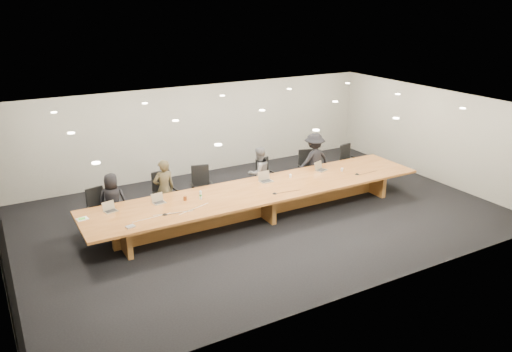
{
  "coord_description": "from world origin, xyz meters",
  "views": [
    {
      "loc": [
        -5.91,
        -10.22,
        5.29
      ],
      "look_at": [
        0.0,
        0.3,
        1.0
      ],
      "focal_mm": 35.0,
      "sensor_mm": 36.0,
      "label": 1
    }
  ],
  "objects": [
    {
      "name": "lime_gadget",
      "position": [
        -4.36,
        0.3,
        0.78
      ],
      "size": [
        0.14,
        0.09,
        0.02
      ],
      "primitive_type": "cube",
      "rotation": [
        0.0,
        0.0,
        -0.08
      ],
      "color": "#58CF37",
      "rests_on": "notepad"
    },
    {
      "name": "chair_far_left",
      "position": [
        -3.78,
        1.24,
        0.52
      ],
      "size": [
        0.63,
        0.63,
        1.04
      ],
      "primitive_type": null,
      "rotation": [
        0.0,
        0.0,
        0.22
      ],
      "color": "black",
      "rests_on": "ground"
    },
    {
      "name": "notepad",
      "position": [
        -4.35,
        0.31,
        0.76
      ],
      "size": [
        0.27,
        0.23,
        0.01
      ],
      "primitive_type": "cube",
      "rotation": [
        0.0,
        0.0,
        0.15
      ],
      "color": "white",
      "rests_on": "conference_table"
    },
    {
      "name": "mic_right",
      "position": [
        2.83,
        -0.33,
        0.77
      ],
      "size": [
        0.16,
        0.16,
        0.03
      ],
      "primitive_type": "cone",
      "rotation": [
        0.0,
        0.0,
        0.4
      ],
      "color": "black",
      "rests_on": "conference_table"
    },
    {
      "name": "water_bottle",
      "position": [
        -1.63,
        0.12,
        0.85
      ],
      "size": [
        0.08,
        0.08,
        0.2
      ],
      "primitive_type": "cylinder",
      "rotation": [
        0.0,
        0.0,
        0.31
      ],
      "color": "silver",
      "rests_on": "conference_table"
    },
    {
      "name": "av_box",
      "position": [
        -3.55,
        -0.6,
        0.76
      ],
      "size": [
        0.21,
        0.18,
        0.03
      ],
      "primitive_type": "cube",
      "rotation": [
        0.0,
        0.0,
        0.23
      ],
      "color": "silver",
      "rests_on": "conference_table"
    },
    {
      "name": "mic_left",
      "position": [
        -2.69,
        -0.34,
        0.77
      ],
      "size": [
        0.13,
        0.13,
        0.03
      ],
      "primitive_type": "cone",
      "rotation": [
        0.0,
        0.0,
        -0.0
      ],
      "color": "black",
      "rests_on": "conference_table"
    },
    {
      "name": "back_wall",
      "position": [
        0.0,
        4.0,
        1.4
      ],
      "size": [
        12.0,
        0.02,
        2.8
      ],
      "primitive_type": "cube",
      "color": "silver",
      "rests_on": "ground"
    },
    {
      "name": "person_c",
      "position": [
        0.58,
        1.18,
        0.73
      ],
      "size": [
        0.79,
        0.66,
        1.46
      ],
      "primitive_type": "imported",
      "rotation": [
        0.0,
        0.0,
        3.3
      ],
      "color": "#5E5E60",
      "rests_on": "ground"
    },
    {
      "name": "paper_cup_near",
      "position": [
        1.1,
        0.36,
        0.79
      ],
      "size": [
        0.09,
        0.09,
        0.09
      ],
      "primitive_type": "cone",
      "rotation": [
        0.0,
        0.0,
        0.27
      ],
      "color": "white",
      "rests_on": "conference_table"
    },
    {
      "name": "chair_mid_left",
      "position": [
        -1.08,
        1.32,
        0.57
      ],
      "size": [
        0.69,
        0.69,
        1.13
      ],
      "primitive_type": null,
      "rotation": [
        0.0,
        0.0,
        -0.23
      ],
      "color": "black",
      "rests_on": "ground"
    },
    {
      "name": "chair_right",
      "position": [
        2.3,
        1.24,
        0.55
      ],
      "size": [
        0.68,
        0.68,
        1.1
      ],
      "primitive_type": null,
      "rotation": [
        0.0,
        0.0,
        -0.24
      ],
      "color": "black",
      "rests_on": "ground"
    },
    {
      "name": "laptop_d",
      "position": [
        0.36,
        0.39,
        0.88
      ],
      "size": [
        0.35,
        0.25,
        0.27
      ],
      "primitive_type": null,
      "rotation": [
        0.0,
        0.0,
        0.01
      ],
      "color": "#B7A68B",
      "rests_on": "conference_table"
    },
    {
      "name": "laptop_b",
      "position": [
        -2.58,
        0.37,
        0.86
      ],
      "size": [
        0.31,
        0.24,
        0.23
      ],
      "primitive_type": null,
      "rotation": [
        0.0,
        0.0,
        0.11
      ],
      "color": "#BBAC8F",
      "rests_on": "conference_table"
    },
    {
      "name": "mic_center",
      "position": [
        0.1,
        -0.46,
        0.76
      ],
      "size": [
        0.13,
        0.13,
        0.03
      ],
      "primitive_type": "cone",
      "rotation": [
        0.0,
        0.0,
        0.11
      ],
      "color": "black",
      "rests_on": "conference_table"
    },
    {
      "name": "chair_left",
      "position": [
        -2.12,
        1.21,
        0.59
      ],
      "size": [
        0.69,
        0.69,
        1.18
      ],
      "primitive_type": null,
      "rotation": [
        0.0,
        0.0,
        0.15
      ],
      "color": "black",
      "rests_on": "ground"
    },
    {
      "name": "person_a",
      "position": [
        -3.47,
        1.2,
        0.69
      ],
      "size": [
        0.78,
        0.64,
        1.38
      ],
      "primitive_type": "imported",
      "rotation": [
        0.0,
        0.0,
        2.79
      ],
      "color": "black",
      "rests_on": "ground"
    },
    {
      "name": "laptop_a",
      "position": [
        -3.7,
        0.43,
        0.86
      ],
      "size": [
        0.33,
        0.27,
        0.23
      ],
      "primitive_type": null,
      "rotation": [
        0.0,
        0.0,
        0.23
      ],
      "color": "#B6A88B",
      "rests_on": "conference_table"
    },
    {
      "name": "amber_mug",
      "position": [
        -1.98,
        0.23,
        0.8
      ],
      "size": [
        0.1,
        0.1,
        0.1
      ],
      "primitive_type": "cylinder",
      "rotation": [
        0.0,
        0.0,
        -0.27
      ],
      "color": "brown",
      "rests_on": "conference_table"
    },
    {
      "name": "person_b",
      "position": [
        -2.18,
        1.15,
        0.77
      ],
      "size": [
        0.58,
        0.39,
        1.54
      ],
      "primitive_type": "imported",
      "rotation": [
        0.0,
        0.0,
        3.19
      ],
      "color": "#37301E",
      "rests_on": "ground"
    },
    {
      "name": "conference_table",
      "position": [
        0.0,
        0.0,
        0.52
      ],
      "size": [
        9.0,
        1.8,
        0.75
      ],
      "color": "brown",
      "rests_on": "ground"
    },
    {
      "name": "chair_far_right",
      "position": [
        3.89,
        1.26,
        0.52
      ],
      "size": [
        0.62,
        0.62,
        1.05
      ],
      "primitive_type": null,
      "rotation": [
        0.0,
        0.0,
        0.18
      ],
      "color": "black",
      "rests_on": "ground"
    },
    {
      "name": "person_d",
      "position": [
        2.42,
        1.12,
        0.81
      ],
      "size": [
        1.07,
        0.65,
        1.63
      ],
      "primitive_type": "imported",
      "rotation": [
        0.0,
        0.0,
        3.18
      ],
      "color": "black",
      "rests_on": "ground"
    },
    {
      "name": "ground",
      "position": [
        0.0,
        0.0,
        0.0
      ],
      "size": [
        12.0,
        12.0,
        0.0
      ],
      "primitive_type": "plane",
      "color": "black",
      "rests_on": "ground"
    },
    {
      "name": "chair_mid_right",
      "position": [
        0.91,
        1.3,
        0.53
      ],
      "size": [
        0.61,
        0.61,
        1.05
      ],
      "primitive_type": null,
      "rotation": [
        0.0,
        0.0,
        0.16
      ],
      "color": "black",
      "rests_on": "ground"
    },
    {
      "name": "paper_cup_far",
      "position": [
        2.64,
        0.09,
        0.79
      ],
      "size": [
        0.09,
        0.09,
        0.09
      ],
      "primitive_type": "cone",
      "rotation": [
        0.0,
        0.0,
        -0.36
      ],
      "color": "beige",
      "rests_on": "conference_table"
    },
    {
      "name": "laptop_e",
      "position": [
        2.17,
        0.41,
        0.88
      ],
      "size": [
        0.38,
        0.32,
        0.25
      ],
      "primitive_type": null,
      "rotation": [
        0.0,
        0.0,
        0.33
      ],
      "color": "tan",
      "rests_on": "conference_table"
    }
  ]
}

